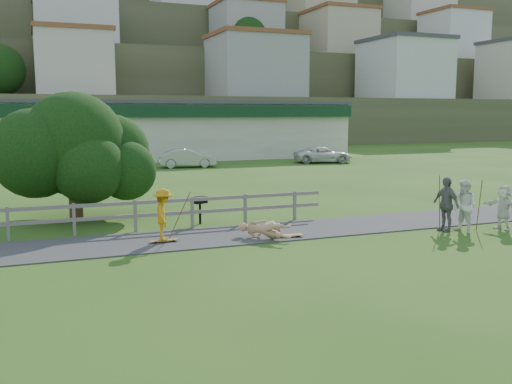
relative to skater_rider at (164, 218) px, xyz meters
The scene contains 20 objects.
ground 3.77m from the skater_rider, 19.14° to the right, with size 260.00×260.00×0.00m, color #2C5317.
path 3.58m from the skater_rider, ahead, with size 34.00×3.00×0.04m, color #353538.
fence 2.39m from the skater_rider, 118.58° to the left, with size 15.05×0.10×1.10m.
strip_mall 34.60m from the skater_rider, 77.50° to the left, with size 32.50×10.75×5.10m.
hillside 91.19m from the skater_rider, 87.79° to the left, with size 220.00×67.00×47.50m.
skater_rider is the anchor object (origin of this frame).
skater_fallen 3.20m from the skater_rider, 11.81° to the right, with size 1.82×0.43×0.66m, color tan.
spectator_a 10.06m from the skater_rider, 12.10° to the right, with size 0.88×0.68×1.81m, color white.
spectator_b 9.58m from the skater_rider, ahead, with size 1.09×0.46×1.87m, color slate.
spectator_d 11.68m from the skater_rider, 10.77° to the right, with size 1.45×0.46×1.56m, color silver.
car_silver 25.16m from the skater_rider, 73.83° to the left, with size 1.48×4.24×1.40m, color #A8AAB0.
car_white 30.28m from the skater_rider, 52.61° to the left, with size 2.16×4.69×1.30m, color white.
tree 5.85m from the skater_rider, 112.82° to the left, with size 6.26×6.26×3.59m, color black, non-canonical shape.
bbq 3.28m from the skater_rider, 54.09° to the left, with size 0.46×0.35×1.01m, color black, non-canonical shape.
longboard_rider 0.76m from the skater_rider, ahead, with size 0.87×0.21×0.10m, color olive, non-canonical shape.
longboard_fallen 4.04m from the skater_rider, 10.86° to the right, with size 0.97×0.24×0.11m, color olive, non-canonical shape.
helmet 3.78m from the skater_rider, ahead, with size 0.26×0.26×0.26m, color #A3122B.
pole_rider 0.72m from the skater_rider, 33.69° to the left, with size 0.03×0.03×1.70m, color brown.
pole_spec_left 9.33m from the skater_rider, 10.03° to the right, with size 0.03×0.03×1.93m, color brown.
pole_spec_right 10.73m from the skater_rider, 10.92° to the right, with size 0.03×0.03×1.77m, color brown.
Camera 1 is at (-7.14, -16.02, 4.03)m, focal length 40.00 mm.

